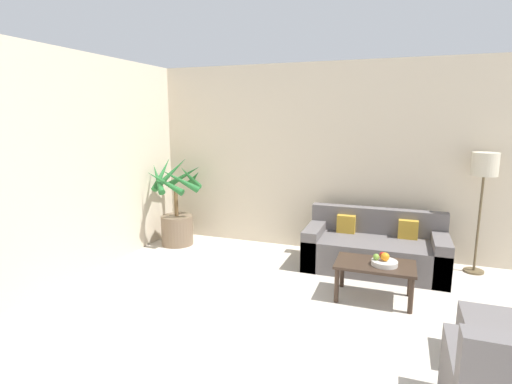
{
  "coord_description": "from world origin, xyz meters",
  "views": [
    {
      "loc": [
        -0.03,
        0.56,
        1.94
      ],
      "look_at": [
        -1.73,
        5.26,
        1.0
      ],
      "focal_mm": 28.0,
      "sensor_mm": 36.0,
      "label": 1
    }
  ],
  "objects": [
    {
      "name": "wall_back",
      "position": [
        0.0,
        6.29,
        1.35
      ],
      "size": [
        8.8,
        0.06,
        2.7
      ],
      "color": "beige",
      "rests_on": "ground_plane"
    },
    {
      "name": "fruit_bowl",
      "position": [
        -0.11,
        4.76,
        0.43
      ],
      "size": [
        0.27,
        0.27,
        0.05
      ],
      "color": "beige",
      "rests_on": "coffee_table"
    },
    {
      "name": "orange_fruit",
      "position": [
        -0.11,
        4.76,
        0.5
      ],
      "size": [
        0.09,
        0.09,
        0.09
      ],
      "color": "orange",
      "rests_on": "fruit_bowl"
    },
    {
      "name": "sofa_loveseat",
      "position": [
        -0.26,
        5.7,
        0.26
      ],
      "size": [
        1.74,
        0.82,
        0.74
      ],
      "color": "#605B5B",
      "rests_on": "ground_plane"
    },
    {
      "name": "floor_lamp",
      "position": [
        0.95,
        6.02,
        1.28
      ],
      "size": [
        0.31,
        0.31,
        1.52
      ],
      "color": "brown",
      "rests_on": "ground_plane"
    },
    {
      "name": "ottoman",
      "position": [
        0.83,
        3.91,
        0.2
      ],
      "size": [
        0.62,
        0.5,
        0.39
      ],
      "color": "#605B5B",
      "rests_on": "ground_plane"
    },
    {
      "name": "apple_red",
      "position": [
        -0.14,
        4.84,
        0.49
      ],
      "size": [
        0.07,
        0.07,
        0.07
      ],
      "color": "red",
      "rests_on": "fruit_bowl"
    },
    {
      "name": "potted_palm",
      "position": [
        -3.19,
        5.73,
        0.49
      ],
      "size": [
        0.88,
        0.88,
        1.35
      ],
      "color": "brown",
      "rests_on": "ground_plane"
    },
    {
      "name": "apple_green",
      "position": [
        -0.2,
        4.75,
        0.49
      ],
      "size": [
        0.07,
        0.07,
        0.07
      ],
      "color": "olive",
      "rests_on": "fruit_bowl"
    },
    {
      "name": "coffee_table",
      "position": [
        -0.2,
        4.79,
        0.34
      ],
      "size": [
        0.83,
        0.51,
        0.41
      ],
      "color": "#38281E",
      "rests_on": "ground_plane"
    }
  ]
}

